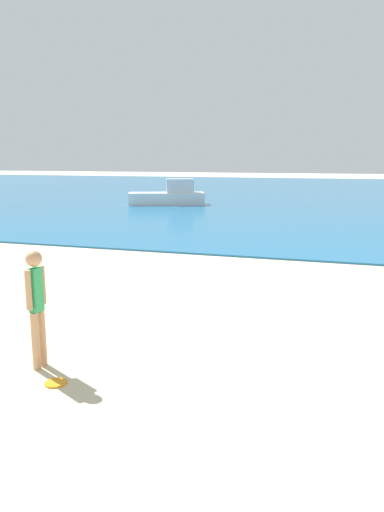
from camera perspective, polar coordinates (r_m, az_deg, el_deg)
water at (r=44.28m, az=15.12°, el=7.12°), size 160.00×60.00×0.06m
person_standing at (r=7.15m, az=-17.51°, el=-5.11°), size 0.22×0.39×1.68m
frisbee at (r=6.90m, az=-15.44°, el=-13.94°), size 0.29×0.29×0.03m
boat_near at (r=30.97m, az=-2.62°, el=6.97°), size 4.89×3.10×1.59m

